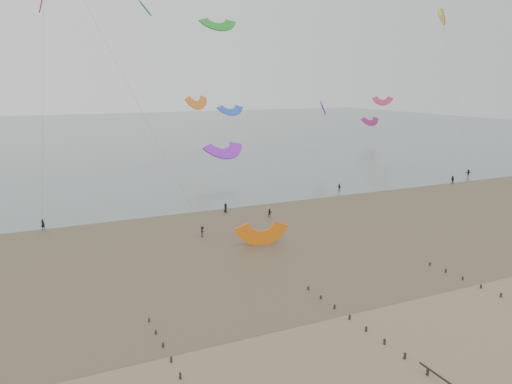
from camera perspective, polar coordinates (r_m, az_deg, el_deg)
ground at (r=46.47m, az=9.52°, el=-17.21°), size 500.00×500.00×0.00m
sea_and_shore at (r=73.70m, az=-8.57°, el=-5.75°), size 500.00×665.00×0.03m
kitesurfer_lead at (r=85.79m, az=-23.18°, el=-3.41°), size 0.77×0.68×1.77m
kitesurfers at (r=99.67m, az=7.93°, el=-0.41°), size 150.45×21.61×1.88m
grounded_kite at (r=72.05m, az=0.66°, el=-6.04°), size 7.28×6.12×3.58m
kites_airborne at (r=123.67m, az=-17.42°, el=11.90°), size 246.89×109.66×44.55m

